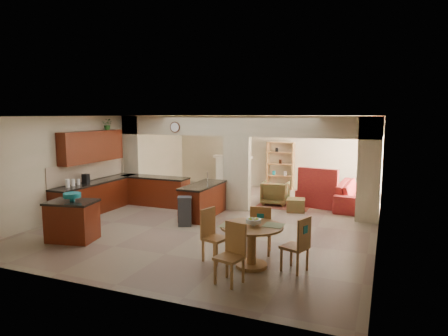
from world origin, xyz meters
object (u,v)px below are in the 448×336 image
at_px(kitchen_island, 72,221).
at_px(sofa, 356,195).
at_px(dining_table, 252,240).
at_px(armchair, 275,193).

bearing_deg(kitchen_island, sofa, 34.48).
bearing_deg(dining_table, kitchen_island, -179.53).
xyz_separation_m(kitchen_island, dining_table, (4.26, 0.03, 0.07)).
bearing_deg(kitchen_island, armchair, 46.44).
distance_m(dining_table, armchair, 5.37).
bearing_deg(sofa, kitchen_island, 138.72).
relative_size(dining_table, armchair, 1.44).
xyz_separation_m(sofa, armchair, (-2.41, -0.64, -0.01)).
xyz_separation_m(kitchen_island, sofa, (5.70, 5.95, -0.08)).
bearing_deg(armchair, kitchen_island, 55.28).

